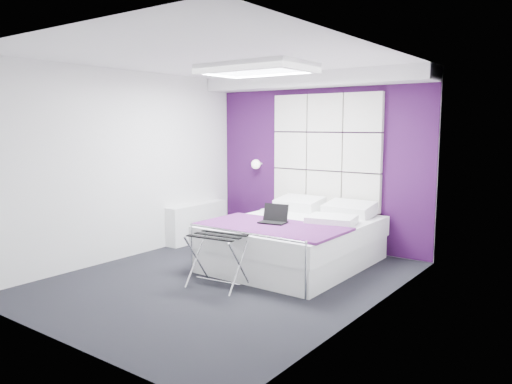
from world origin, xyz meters
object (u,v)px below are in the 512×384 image
bed (295,240)px  laptop (275,218)px  wall_lamp (257,164)px  nightstand (276,210)px  luggage_rack (218,261)px  radiator (197,222)px

bed → laptop: (-0.06, -0.39, 0.35)m
wall_lamp → nightstand: 0.83m
luggage_rack → laptop: 1.01m
wall_lamp → laptop: size_ratio=0.45×
radiator → luggage_rack: size_ratio=1.96×
radiator → nightstand: (1.04, 0.72, 0.20)m
wall_lamp → radiator: 1.35m
wall_lamp → luggage_rack: 2.75m
bed → luggage_rack: size_ratio=3.58×
wall_lamp → laptop: (1.30, -1.40, -0.54)m
wall_lamp → laptop: wall_lamp is taller
bed → luggage_rack: 1.33m
wall_lamp → radiator: bearing=-130.1°
nightstand → laptop: (0.90, -1.36, 0.18)m
luggage_rack → laptop: laptop is taller
bed → nightstand: size_ratio=5.38×
bed → laptop: size_ratio=6.62×
luggage_rack → radiator: bearing=131.5°
laptop → radiator: bearing=152.1°
wall_lamp → bed: (1.36, -1.01, -0.89)m
wall_lamp → nightstand: wall_lamp is taller
radiator → bed: 2.02m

